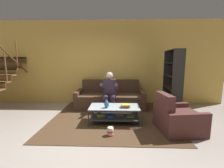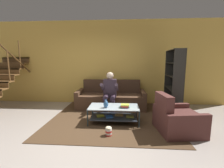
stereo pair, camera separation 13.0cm
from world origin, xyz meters
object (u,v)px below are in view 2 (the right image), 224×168
book_stack (125,106)px  person_seated_center (110,91)px  vase (106,104)px  bookshelf (174,85)px  couch (111,98)px  coffee_table (114,112)px  popcorn_tub (109,131)px  armchair (177,120)px

book_stack → person_seated_center: bearing=118.1°
person_seated_center → book_stack: size_ratio=5.12×
person_seated_center → book_stack: person_seated_center is taller
vase → book_stack: size_ratio=0.81×
person_seated_center → bookshelf: bearing=3.9°
couch → bookshelf: size_ratio=1.20×
person_seated_center → vase: bearing=-91.4°
coffee_table → book_stack: size_ratio=5.19×
bookshelf → person_seated_center: bearing=-176.1°
couch → person_seated_center: (0.00, -0.51, 0.36)m
couch → popcorn_tub: size_ratio=11.16×
bookshelf → coffee_table: bearing=-153.5°
person_seated_center → armchair: 1.95m
armchair → coffee_table: bearing=163.2°
couch → vase: size_ratio=11.61×
couch → person_seated_center: person_seated_center is taller
couch → person_seated_center: bearing=-90.0°
coffee_table → bookshelf: size_ratio=0.66×
book_stack → armchair: armchair is taller
person_seated_center → bookshelf: bookshelf is taller
coffee_table → book_stack: (0.27, -0.08, 0.18)m
couch → book_stack: couch is taller
armchair → vase: bearing=169.2°
person_seated_center → bookshelf: 1.89m
coffee_table → vase: vase is taller
bookshelf → popcorn_tub: (-1.78, -1.55, -0.72)m
person_seated_center → armchair: person_seated_center is taller
person_seated_center → coffee_table: bearing=-77.3°
coffee_table → vase: (-0.18, -0.12, 0.23)m
book_stack → coffee_table: bearing=164.0°
vase → popcorn_tub: bearing=-78.7°
armchair → popcorn_tub: (-1.44, -0.28, -0.17)m
book_stack → vase: bearing=-175.0°
couch → popcorn_tub: couch is taller
book_stack → armchair: size_ratio=0.24×
bookshelf → couch: bearing=168.5°
vase → book_stack: 0.45m
vase → book_stack: bearing=5.0°
bookshelf → popcorn_tub: 2.47m
coffee_table → bookshelf: bearing=26.5°
bookshelf → popcorn_tub: size_ratio=9.33×
bookshelf → armchair: bearing=-105.2°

